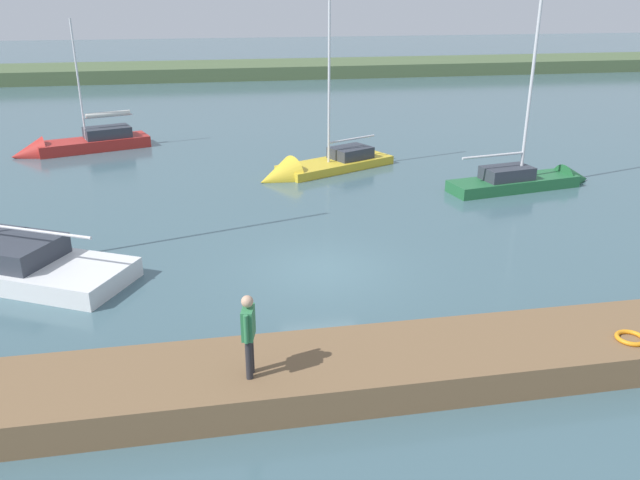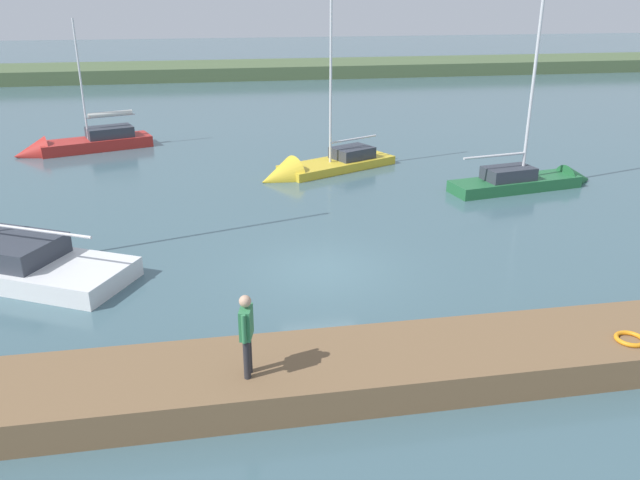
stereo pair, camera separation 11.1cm
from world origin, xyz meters
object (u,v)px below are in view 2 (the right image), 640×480
(life_ring_buoy, at_px, (630,339))
(person_on_dock, at_px, (246,330))
(sailboat_behind_pier, at_px, (316,170))
(sailboat_inner_slip, at_px, (79,147))
(sailboat_near_dock, at_px, (531,183))

(life_ring_buoy, distance_m, person_on_dock, 8.42)
(life_ring_buoy, xyz_separation_m, sailboat_behind_pier, (4.05, -17.38, -0.65))
(sailboat_inner_slip, bearing_deg, sailboat_behind_pier, 131.68)
(sailboat_inner_slip, height_order, sailboat_behind_pier, sailboat_behind_pier)
(life_ring_buoy, relative_size, sailboat_inner_slip, 0.09)
(sailboat_near_dock, bearing_deg, person_on_dock, -143.88)
(sailboat_inner_slip, height_order, sailboat_near_dock, sailboat_near_dock)
(sailboat_behind_pier, distance_m, person_on_dock, 17.86)
(sailboat_behind_pier, xyz_separation_m, person_on_dock, (4.31, 17.25, 1.63))
(life_ring_buoy, bearing_deg, sailboat_behind_pier, -76.89)
(life_ring_buoy, distance_m, sailboat_inner_slip, 28.39)
(sailboat_behind_pier, height_order, sailboat_near_dock, sailboat_behind_pier)
(sailboat_inner_slip, distance_m, sailboat_behind_pier, 13.14)
(sailboat_near_dock, distance_m, person_on_dock, 18.68)
(sailboat_inner_slip, relative_size, sailboat_near_dock, 0.90)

